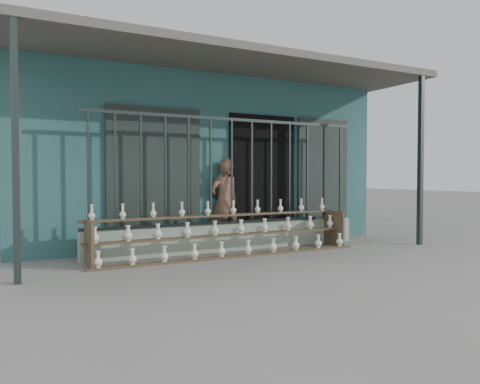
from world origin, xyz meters
name	(u,v)px	position (x,y,z in m)	size (l,w,h in m)	color
ground	(272,263)	(0.00, 0.00, 0.00)	(60.00, 60.00, 0.00)	slate
workshop_building	(173,160)	(0.00, 4.23, 1.62)	(7.40, 6.60, 3.21)	#2A5958
parapet_wall	(232,237)	(0.00, 1.30, 0.23)	(5.00, 0.20, 0.45)	#96AF96
security_fence	(232,171)	(0.00, 1.30, 1.35)	(5.00, 0.04, 1.80)	#283330
shelf_rack	(228,233)	(-0.27, 0.89, 0.36)	(4.50, 0.68, 0.85)	brown
elderly_woman	(224,203)	(0.04, 1.68, 0.78)	(0.57, 0.38, 1.56)	brown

